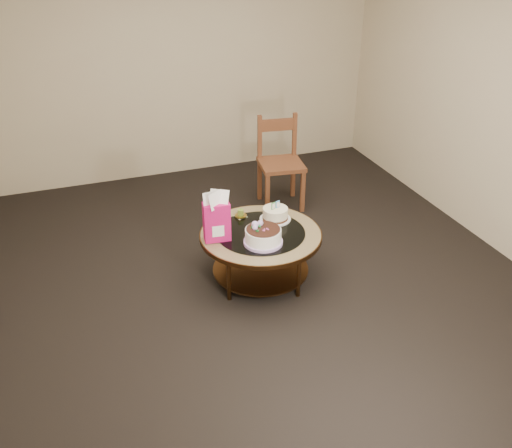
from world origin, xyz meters
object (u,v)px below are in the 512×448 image
object	(u,v)px
decorated_cake	(263,237)
cream_cake	(275,214)
gift_bag	(217,217)
coffee_table	(261,240)
dining_chair	(280,162)

from	to	relation	value
decorated_cake	cream_cake	distance (m)	0.41
decorated_cake	gift_bag	size ratio (longest dim) A/B	0.75
coffee_table	gift_bag	bearing A→B (deg)	178.00
decorated_cake	cream_cake	xyz separation A→B (m)	(0.24, 0.34, -0.01)
dining_chair	coffee_table	bearing A→B (deg)	-110.52
decorated_cake	coffee_table	bearing A→B (deg)	75.25
cream_cake	dining_chair	world-z (taller)	dining_chair
coffee_table	dining_chair	bearing A→B (deg)	61.55
cream_cake	dining_chair	bearing A→B (deg)	44.94
decorated_cake	gift_bag	distance (m)	0.40
decorated_cake	gift_bag	bearing A→B (deg)	150.30
cream_cake	gift_bag	xyz separation A→B (m)	(-0.57, -0.15, 0.16)
decorated_cake	dining_chair	size ratio (longest dim) A/B	0.33
coffee_table	cream_cake	world-z (taller)	cream_cake
gift_bag	decorated_cake	bearing A→B (deg)	-23.48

